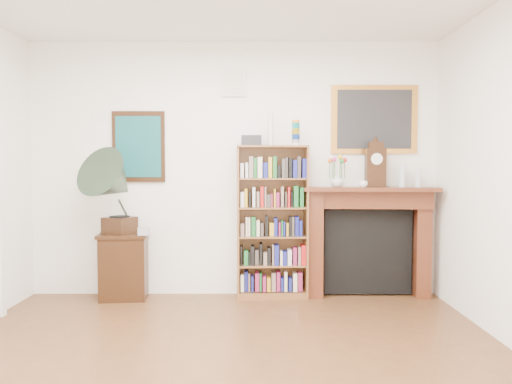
# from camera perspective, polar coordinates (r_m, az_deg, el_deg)

# --- Properties ---
(room) EXTENTS (4.51, 5.01, 2.81)m
(room) POSITION_cam_1_polar(r_m,az_deg,el_deg) (3.05, -4.61, 2.18)
(room) COLOR #502E18
(room) RESTS_ON ground
(teal_poster) EXTENTS (0.58, 0.04, 0.78)m
(teal_poster) POSITION_cam_1_polar(r_m,az_deg,el_deg) (5.67, -13.27, 5.06)
(teal_poster) COLOR black
(teal_poster) RESTS_ON back_wall
(small_picture) EXTENTS (0.26, 0.04, 0.30)m
(small_picture) POSITION_cam_1_polar(r_m,az_deg,el_deg) (5.60, -2.59, 12.36)
(small_picture) COLOR white
(small_picture) RESTS_ON back_wall
(gilt_painting) EXTENTS (0.95, 0.04, 0.75)m
(gilt_painting) POSITION_cam_1_polar(r_m,az_deg,el_deg) (5.70, 13.35, 8.07)
(gilt_painting) COLOR #C38232
(gilt_painting) RESTS_ON back_wall
(bookshelf) EXTENTS (0.77, 0.30, 1.91)m
(bookshelf) POSITION_cam_1_polar(r_m,az_deg,el_deg) (5.41, 1.86, -2.45)
(bookshelf) COLOR brown
(bookshelf) RESTS_ON floor
(side_cabinet) EXTENTS (0.55, 0.43, 0.71)m
(side_cabinet) POSITION_cam_1_polar(r_m,az_deg,el_deg) (5.63, -14.87, -8.20)
(side_cabinet) COLOR black
(side_cabinet) RESTS_ON floor
(fireplace) EXTENTS (1.45, 0.43, 1.21)m
(fireplace) POSITION_cam_1_polar(r_m,az_deg,el_deg) (5.62, 12.74, -4.46)
(fireplace) COLOR #491B11
(fireplace) RESTS_ON floor
(gramophone) EXTENTS (0.80, 0.87, 0.92)m
(gramophone) POSITION_cam_1_polar(r_m,az_deg,el_deg) (5.43, -15.82, 0.70)
(gramophone) COLOR black
(gramophone) RESTS_ON side_cabinet
(cd_stack) EXTENTS (0.14, 0.14, 0.08)m
(cd_stack) POSITION_cam_1_polar(r_m,az_deg,el_deg) (5.40, -12.70, -4.39)
(cd_stack) COLOR silver
(cd_stack) RESTS_ON side_cabinet
(mantel_clock) EXTENTS (0.21, 0.13, 0.48)m
(mantel_clock) POSITION_cam_1_polar(r_m,az_deg,el_deg) (5.53, 13.48, 2.96)
(mantel_clock) COLOR black
(mantel_clock) RESTS_ON fireplace
(flower_vase) EXTENTS (0.17, 0.17, 0.15)m
(flower_vase) POSITION_cam_1_polar(r_m,az_deg,el_deg) (5.49, 9.25, 1.32)
(flower_vase) COLOR silver
(flower_vase) RESTS_ON fireplace
(teacup) EXTENTS (0.10, 0.10, 0.07)m
(teacup) POSITION_cam_1_polar(r_m,az_deg,el_deg) (5.45, 12.17, 0.89)
(teacup) COLOR white
(teacup) RESTS_ON fireplace
(bottle_left) EXTENTS (0.07, 0.07, 0.24)m
(bottle_left) POSITION_cam_1_polar(r_m,az_deg,el_deg) (5.63, 16.38, 1.76)
(bottle_left) COLOR silver
(bottle_left) RESTS_ON fireplace
(bottle_right) EXTENTS (0.06, 0.06, 0.20)m
(bottle_right) POSITION_cam_1_polar(r_m,az_deg,el_deg) (5.66, 18.05, 1.54)
(bottle_right) COLOR silver
(bottle_right) RESTS_ON fireplace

